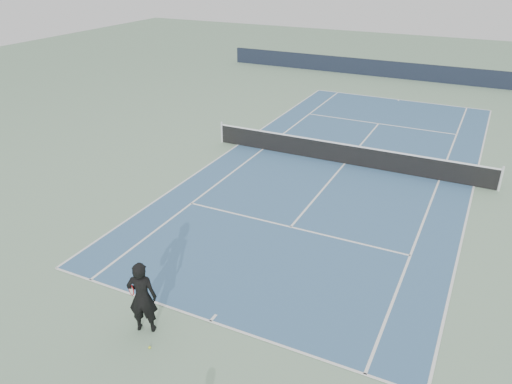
% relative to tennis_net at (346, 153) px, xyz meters
% --- Properties ---
extents(ground, '(80.00, 80.00, 0.00)m').
position_rel_tennis_net_xyz_m(ground, '(0.00, 0.00, -0.50)').
color(ground, gray).
extents(court_surface, '(10.97, 23.77, 0.01)m').
position_rel_tennis_net_xyz_m(court_surface, '(0.00, 0.00, -0.50)').
color(court_surface, '#385F86').
rests_on(court_surface, ground).
extents(tennis_net, '(12.90, 0.10, 1.07)m').
position_rel_tennis_net_xyz_m(tennis_net, '(0.00, 0.00, 0.00)').
color(tennis_net, silver).
rests_on(tennis_net, ground).
extents(windscreen_far, '(30.00, 0.25, 1.20)m').
position_rel_tennis_net_xyz_m(windscreen_far, '(0.00, 17.88, 0.10)').
color(windscreen_far, black).
rests_on(windscreen_far, ground).
extents(tennis_player, '(0.91, 0.79, 2.02)m').
position_rel_tennis_net_xyz_m(tennis_player, '(-1.35, -12.84, 0.51)').
color(tennis_player, black).
rests_on(tennis_player, ground).
extents(tennis_ball, '(0.07, 0.07, 0.07)m').
position_rel_tennis_net_xyz_m(tennis_ball, '(-0.83, -13.38, -0.47)').
color(tennis_ball, '#CFDC2D').
rests_on(tennis_ball, ground).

